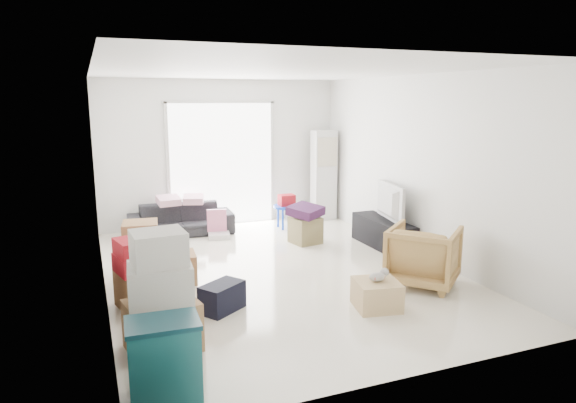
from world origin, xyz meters
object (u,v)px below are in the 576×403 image
(ac_tower, at_px, (324,175))
(ottoman, at_px, (305,230))
(wood_crate, at_px, (377,295))
(sofa, at_px, (181,215))
(armchair, at_px, (424,253))
(tv_console, at_px, (383,233))
(television, at_px, (384,216))
(kids_table, at_px, (287,204))
(storage_bins, at_px, (164,359))

(ac_tower, distance_m, ottoman, 1.91)
(ottoman, relative_size, wood_crate, 0.90)
(sofa, distance_m, ottoman, 2.25)
(sofa, height_order, armchair, armchair)
(tv_console, relative_size, armchair, 1.61)
(ac_tower, height_order, sofa, ac_tower)
(television, relative_size, kids_table, 1.60)
(ac_tower, relative_size, storage_bins, 2.68)
(armchair, xyz_separation_m, storage_bins, (-3.46, -1.37, -0.09))
(television, height_order, storage_bins, storage_bins)
(storage_bins, bearing_deg, ac_tower, 53.38)
(storage_bins, xyz_separation_m, ottoman, (2.83, 3.71, -0.11))
(tv_console, xyz_separation_m, wood_crate, (-1.40, -2.10, -0.07))
(armchair, relative_size, kids_table, 1.34)
(ac_tower, bearing_deg, ottoman, -124.85)
(sofa, relative_size, storage_bins, 2.76)
(ottoman, bearing_deg, wood_crate, -96.63)
(tv_console, height_order, ottoman, tv_console)
(armchair, bearing_deg, tv_console, -55.71)
(kids_table, bearing_deg, storage_bins, -121.42)
(ac_tower, relative_size, tv_console, 1.29)
(ac_tower, xyz_separation_m, television, (0.05, -2.15, -0.36))
(ac_tower, relative_size, television, 1.74)
(tv_console, distance_m, wood_crate, 2.53)
(storage_bins, distance_m, ottoman, 4.67)
(tv_console, bearing_deg, kids_table, 120.07)
(ottoman, bearing_deg, ac_tower, 55.15)
(ottoman, bearing_deg, storage_bins, -127.30)
(ac_tower, xyz_separation_m, armchair, (-0.39, -3.81, -0.45))
(sofa, distance_m, wood_crate, 4.37)
(television, relative_size, ottoman, 2.32)
(storage_bins, relative_size, ottoman, 1.51)
(television, relative_size, armchair, 1.19)
(television, xyz_separation_m, kids_table, (-1.00, 1.72, -0.07))
(ac_tower, xyz_separation_m, kids_table, (-0.95, -0.43, -0.43))
(kids_table, bearing_deg, tv_console, -59.93)
(armchair, xyz_separation_m, ottoman, (-0.63, 2.34, -0.21))
(ac_tower, relative_size, sofa, 0.97)
(armchair, xyz_separation_m, kids_table, (-0.55, 3.38, 0.02))
(sofa, xyz_separation_m, ottoman, (1.82, -1.32, -0.14))
(ac_tower, height_order, ottoman, ac_tower)
(television, bearing_deg, ottoman, 68.14)
(ac_tower, height_order, kids_table, ac_tower)
(sofa, relative_size, wood_crate, 3.75)
(sofa, bearing_deg, tv_console, -31.83)
(tv_console, height_order, armchair, armchair)
(television, relative_size, sofa, 0.56)
(ac_tower, height_order, wood_crate, ac_tower)
(sofa, relative_size, kids_table, 2.87)
(wood_crate, bearing_deg, storage_bins, -159.65)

